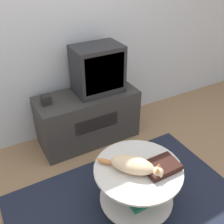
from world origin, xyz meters
The scene contains 9 objects.
ground_plane centered at (0.00, 0.00, 0.00)m, with size 12.00×12.00×0.00m, color #93704C.
wall_back centered at (0.00, 1.43, 1.30)m, with size 8.00×0.05×2.60m.
rug centered at (0.00, 0.00, 0.01)m, with size 2.00×1.36×0.02m.
tv_stand centered at (0.12, 1.10, 0.30)m, with size 1.12×0.49×0.60m.
tv centered at (0.27, 1.12, 0.85)m, with size 0.52×0.36×0.52m.
speaker centered at (-0.32, 1.13, 0.64)m, with size 0.09×0.09×0.09m.
coffee_table centered at (0.05, -0.02, 0.32)m, with size 0.71×0.71×0.47m.
dvd_box centered at (0.20, -0.11, 0.52)m, with size 0.28×0.19×0.05m.
cat centered at (0.00, -0.03, 0.55)m, with size 0.39×0.43×0.12m.
Camera 1 is at (-0.86, -1.23, 1.98)m, focal length 42.00 mm.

